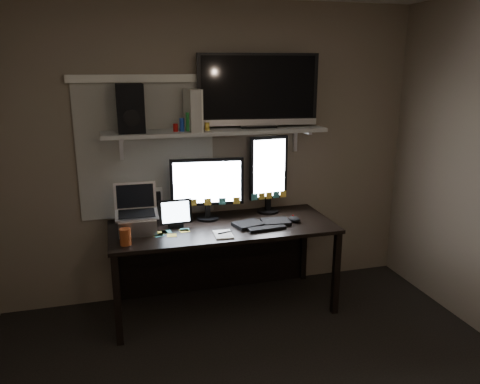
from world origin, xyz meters
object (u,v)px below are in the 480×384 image
object	(u,v)px
desk	(220,240)
tv	(258,91)
monitor_portrait	(268,174)
tablet	(175,213)
keyboard	(262,223)
cup	(125,237)
monitor_landscape	(207,188)
laptop	(137,210)
speaker	(130,108)
mouse	(294,219)
game_console	(193,110)

from	to	relation	value
desk	tv	bearing A→B (deg)	17.52
monitor_portrait	tablet	bearing A→B (deg)	-172.81
desk	keyboard	xyz separation A→B (m)	(0.31, -0.20, 0.19)
desk	cup	xyz separation A→B (m)	(-0.77, -0.35, 0.24)
desk	keyboard	bearing A→B (deg)	-32.94
monitor_landscape	monitor_portrait	distance (m)	0.56
desk	monitor_landscape	xyz separation A→B (m)	(-0.08, 0.07, 0.44)
monitor_portrait	keyboard	world-z (taller)	monitor_portrait
monitor_landscape	tablet	world-z (taller)	monitor_landscape
desk	laptop	world-z (taller)	laptop
keyboard	desk	bearing A→B (deg)	141.30
laptop	tv	xyz separation A→B (m)	(1.03, 0.23, 0.87)
laptop	speaker	distance (m)	0.78
mouse	monitor_landscape	bearing A→B (deg)	142.05
desk	tablet	bearing A→B (deg)	-170.07
keyboard	tablet	world-z (taller)	tablet
desk	monitor_portrait	distance (m)	0.71
monitor_portrait	keyboard	distance (m)	0.48
mouse	tv	size ratio (longest dim) A/B	0.12
laptop	cup	xyz separation A→B (m)	(-0.10, -0.24, -0.12)
keyboard	cup	bearing A→B (deg)	-177.60
laptop	cup	bearing A→B (deg)	-111.26
keyboard	laptop	xyz separation A→B (m)	(-0.98, 0.08, 0.17)
monitor_landscape	cup	world-z (taller)	monitor_landscape
game_console	speaker	xyz separation A→B (m)	(-0.48, 0.03, 0.02)
monitor_landscape	laptop	bearing A→B (deg)	-156.48
mouse	tablet	bearing A→B (deg)	155.50
laptop	monitor_landscape	bearing A→B (deg)	18.81
tv	game_console	distance (m)	0.57
speaker	tablet	bearing A→B (deg)	-26.33
mouse	game_console	world-z (taller)	game_console
keyboard	tv	size ratio (longest dim) A/B	0.47
game_console	tv	bearing A→B (deg)	0.46
game_console	speaker	size ratio (longest dim) A/B	0.88
monitor_landscape	mouse	bearing A→B (deg)	-14.82
mouse	keyboard	bearing A→B (deg)	164.64
laptop	game_console	distance (m)	0.89
mouse	desk	bearing A→B (deg)	145.04
tablet	tv	distance (m)	1.20
tablet	cup	bearing A→B (deg)	-146.55
desk	game_console	bearing A→B (deg)	165.92
laptop	keyboard	bearing A→B (deg)	-3.38
desk	keyboard	distance (m)	0.41
mouse	tablet	xyz separation A→B (m)	(-0.96, 0.13, 0.09)
tv	cup	bearing A→B (deg)	-151.33
desk	tablet	world-z (taller)	tablet
tablet	game_console	size ratio (longest dim) A/B	0.81
keyboard	laptop	world-z (taller)	laptop
monitor_landscape	cup	size ratio (longest dim) A/B	5.04
tv	laptop	bearing A→B (deg)	-161.17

